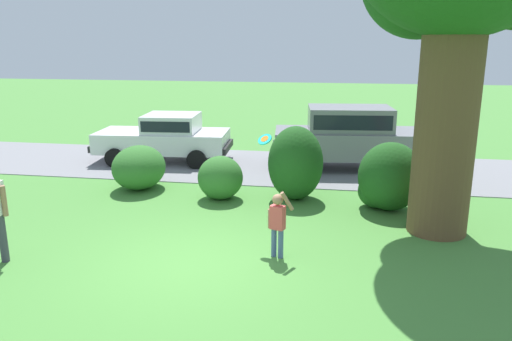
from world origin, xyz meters
TOP-DOWN VIEW (x-y plane):
  - ground_plane at (0.00, 0.00)m, footprint 80.00×80.00m
  - driveway_strip at (0.00, 7.19)m, footprint 28.00×4.40m
  - shrub_near_tree at (-2.73, 4.28)m, footprint 1.38×1.63m
  - shrub_centre_left at (-0.40, 3.77)m, footprint 1.13×1.12m
  - shrub_centre at (1.47, 4.07)m, footprint 1.37×1.39m
  - shrub_centre_right at (3.67, 3.64)m, footprint 1.49×1.41m
  - parked_sedan at (-3.08, 7.42)m, footprint 4.52×2.34m
  - parked_suv at (2.80, 7.43)m, footprint 4.86×2.45m
  - child_thrower at (1.47, 0.54)m, footprint 0.48×0.24m
  - frisbee at (1.10, 1.40)m, footprint 0.32×0.25m

SIDE VIEW (x-z plane):
  - ground_plane at x=0.00m, z-range 0.00..0.00m
  - driveway_strip at x=0.00m, z-range 0.00..0.02m
  - shrub_centre_left at x=-0.40m, z-range -0.03..1.06m
  - shrub_near_tree at x=-2.73m, z-range 0.00..1.17m
  - child_thrower at x=1.47m, z-range 0.07..1.36m
  - shrub_centre_right at x=3.67m, z-range -0.07..1.54m
  - parked_sedan at x=-3.08m, z-range 0.07..1.63m
  - shrub_centre at x=1.47m, z-range 0.00..1.85m
  - parked_suv at x=2.80m, z-range 0.12..2.04m
  - frisbee at x=1.10m, z-range 1.90..2.15m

